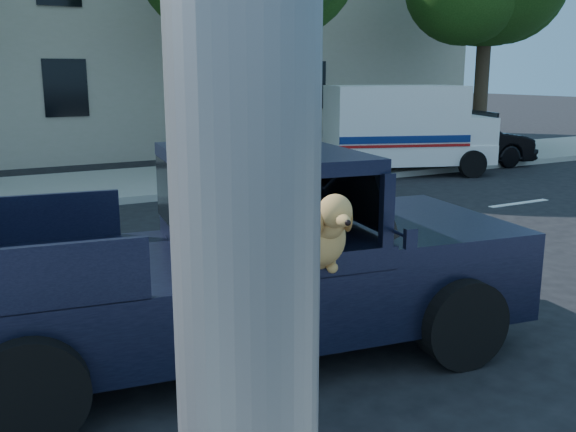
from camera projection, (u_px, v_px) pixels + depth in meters
name	position (u px, v px, depth m)	size (l,w,h in m)	color
ground	(226.00, 339.00, 6.48)	(120.00, 120.00, 0.00)	black
far_sidewalk	(62.00, 189.00, 14.33)	(60.00, 4.00, 0.15)	gray
lane_stripes	(256.00, 239.00, 10.33)	(21.60, 0.14, 0.01)	silver
building_main	(107.00, 14.00, 21.01)	(26.00, 6.00, 9.00)	#C0B39E
pickup_truck	(227.00, 287.00, 6.04)	(5.65, 3.14, 1.94)	black
mail_truck	(404.00, 136.00, 16.86)	(4.59, 3.25, 2.30)	silver
parked_sedan	(460.00, 142.00, 18.13)	(4.20, 1.47, 1.38)	black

